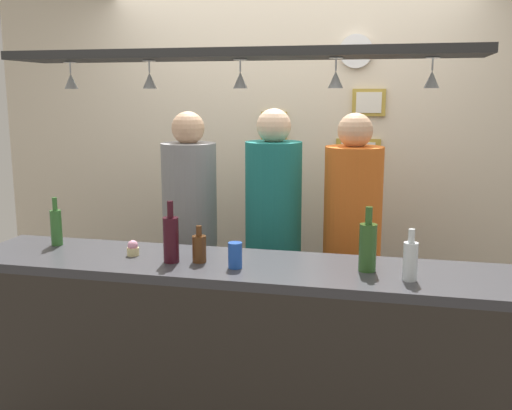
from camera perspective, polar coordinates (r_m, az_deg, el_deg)
The scene contains 22 objects.
back_wall at distance 4.18m, azimuth 3.09°, elevation 3.48°, with size 4.40×0.06×2.60m, color beige.
bar_counter at distance 2.82m, azimuth -2.84°, elevation -13.05°, with size 2.70×0.55×1.03m.
overhead_glass_rack at distance 2.78m, azimuth -1.91°, elevation 14.41°, with size 2.20×0.36×0.04m, color black.
hanging_wineglass_far_left at distance 3.16m, azimuth -17.52°, elevation 11.47°, with size 0.07×0.07×0.13m.
hanging_wineglass_left at distance 2.93m, azimuth -10.29°, elevation 11.88°, with size 0.07×0.07×0.13m.
hanging_wineglass_center_left at distance 2.78m, azimuth -1.54°, elevation 12.11°, with size 0.07×0.07×0.13m.
hanging_wineglass_center at distance 2.68m, azimuth 7.74°, elevation 12.07°, with size 0.07×0.07×0.13m.
hanging_wineglass_center_right at distance 2.74m, azimuth 16.70°, elevation 11.69°, with size 0.07×0.07×0.13m.
person_left_grey_shirt at distance 3.71m, azimuth -6.42°, elevation -1.55°, with size 0.34×0.34×1.72m.
person_middle_teal_shirt at distance 3.57m, azimuth 1.69°, elevation -1.76°, with size 0.34×0.34×1.74m.
person_right_orange_shirt at distance 3.51m, azimuth 9.32°, elevation -2.34°, with size 0.34×0.34×1.72m.
bottle_champagne_green at distance 2.73m, azimuth 10.79°, elevation -3.92°, with size 0.08×0.08×0.30m.
bottle_wine_dark_red at distance 2.85m, azimuth -8.25°, elevation -3.22°, with size 0.08×0.08×0.30m.
bottle_beer_green_import at distance 3.32m, azimuth -18.83°, elevation -1.96°, with size 0.06×0.06×0.26m.
bottle_soda_clear at distance 2.64m, azimuth 14.75°, elevation -5.18°, with size 0.06×0.06×0.23m.
bottle_beer_brown_stubby at distance 2.85m, azimuth -5.53°, elevation -4.17°, with size 0.07×0.07×0.18m.
drink_can at distance 2.75m, azimuth -2.04°, elevation -4.90°, with size 0.07×0.07×0.12m, color #1E4CB2.
cupcake at distance 3.02m, azimuth -11.86°, elevation -4.15°, with size 0.06×0.06×0.08m.
picture_frame_lower_pair at distance 4.06m, azimuth 9.88°, elevation 5.09°, with size 0.30×0.02×0.18m.
picture_frame_upper_small at distance 4.04m, azimuth 10.90°, elevation 9.75°, with size 0.22×0.02×0.18m.
picture_frame_crest at distance 4.13m, azimuth 1.74°, elevation 7.24°, with size 0.18×0.02×0.26m.
wall_clock at distance 4.05m, azimuth 9.70°, elevation 14.50°, with size 0.22×0.22×0.03m, color white.
Camera 1 is at (0.71, -2.98, 1.83)m, focal length 41.21 mm.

